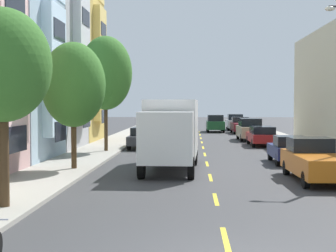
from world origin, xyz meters
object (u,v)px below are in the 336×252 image
street_tree_second (73,85)px  parked_pickup_orange (316,161)px  street_tree_third (106,73)px  parked_wagon_charcoal (143,137)px  parked_wagon_red (262,135)px  street_tree_nearest (2,66)px  parked_pickup_burgundy (241,126)px  parked_suv_champagne (250,129)px  parked_hatchback_navy (289,149)px  parked_suv_black (151,129)px  parked_suv_white (235,122)px  delivery_box_truck (172,130)px  moving_forest_sedan (215,123)px

street_tree_second → parked_pickup_orange: size_ratio=1.12×
street_tree_third → parked_wagon_charcoal: bearing=60.4°
parked_wagon_red → parked_pickup_orange: bearing=-90.3°
street_tree_nearest → parked_pickup_burgundy: street_tree_nearest is taller
parked_suv_champagne → parked_pickup_orange: size_ratio=0.90×
parked_pickup_orange → street_tree_third: bearing=133.4°
street_tree_third → parked_hatchback_navy: street_tree_third is taller
parked_pickup_orange → parked_suv_champagne: bearing=90.4°
street_tree_nearest → parked_pickup_burgundy: bearing=74.9°
parked_wagon_red → parked_suv_black: parked_suv_black is taller
parked_wagon_charcoal → parked_suv_white: size_ratio=0.97×
street_tree_third → parked_suv_white: bearing=69.7°
parked_pickup_orange → parked_pickup_burgundy: same height
delivery_box_truck → parked_suv_champagne: delivery_box_truck is taller
parked_wagon_red → parked_wagon_charcoal: (-8.79, -2.29, 0.00)m
parked_wagon_charcoal → delivery_box_truck: bearing=-77.6°
parked_suv_black → parked_pickup_burgundy: size_ratio=0.91×
street_tree_third → parked_pickup_burgundy: (10.88, 22.38, -4.35)m
street_tree_third → parked_wagon_charcoal: street_tree_third is taller
parked_hatchback_navy → parked_suv_white: (0.01, 34.43, 0.23)m
parked_suv_champagne → moving_forest_sedan: bearing=100.4°
street_tree_nearest → parked_suv_black: (2.00, 29.81, -3.34)m
street_tree_nearest → street_tree_third: (0.00, 17.91, 0.85)m
parked_hatchback_navy → parked_suv_black: bearing=117.0°
delivery_box_truck → street_tree_third: bearing=120.4°
delivery_box_truck → parked_wagon_charcoal: delivery_box_truck is taller
street_tree_nearest → parked_wagon_red: (10.86, 23.85, -3.52)m
street_tree_third → parked_suv_black: size_ratio=1.53×
moving_forest_sedan → parked_pickup_orange: bearing=-86.0°
parked_suv_champagne → parked_suv_white: (0.17, 17.36, 0.00)m
street_tree_nearest → delivery_box_truck: size_ratio=0.72×
street_tree_nearest → parked_wagon_red: bearing=65.5°
parked_suv_black → parked_pickup_burgundy: bearing=49.8°
delivery_box_truck → parked_hatchback_navy: size_ratio=2.05×
street_tree_nearest → street_tree_second: (0.00, 8.96, -0.23)m
delivery_box_truck → parked_pickup_orange: bearing=-29.8°
parked_wagon_red → parked_pickup_orange: 17.31m
street_tree_second → parked_wagon_red: (10.86, 14.89, -3.29)m
parked_suv_champagne → parked_suv_black: size_ratio=0.99×
parked_wagon_red → parked_pickup_orange: (-0.10, -17.31, 0.02)m
parked_pickup_orange → parked_hatchback_navy: bearing=89.9°
street_tree_second → parked_wagon_red: 18.73m
parked_pickup_burgundy → parked_suv_white: bearing=90.8°
parked_wagon_charcoal → street_tree_nearest: bearing=-95.5°
street_tree_nearest → street_tree_third: size_ratio=0.79×
parked_pickup_burgundy → moving_forest_sedan: size_ratio=1.11×
parked_wagon_red → moving_forest_sedan: size_ratio=0.98×
street_tree_third → moving_forest_sedan: street_tree_third is taller
parked_suv_champagne → parked_pickup_orange: (0.14, -23.10, -0.16)m
parked_suv_champagne → parked_suv_black: same height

